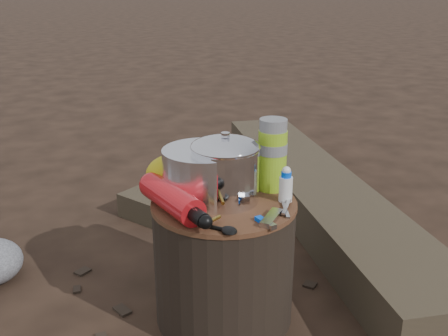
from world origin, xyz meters
name	(u,v)px	position (x,y,z in m)	size (l,w,h in m)	color
ground	(224,314)	(0.00, 0.00, 0.00)	(60.00, 60.00, 0.00)	black
stump	(224,260)	(0.00, 0.00, 0.19)	(0.41, 0.41, 0.38)	black
log_main	(318,195)	(0.66, 0.54, 0.08)	(0.33, 1.98, 0.17)	#393022
log_small	(226,171)	(0.43, 1.05, 0.05)	(0.23, 1.25, 0.10)	#393022
foil_windscreen	(205,174)	(-0.04, 0.05, 0.45)	(0.24, 0.24, 0.15)	silver
camping_pot	(225,169)	(0.01, 0.01, 0.47)	(0.19, 0.19, 0.19)	silver
fuel_bottle	(172,199)	(-0.16, -0.01, 0.42)	(0.08, 0.31, 0.08)	red
thermos	(272,155)	(0.17, 0.04, 0.48)	(0.09, 0.09, 0.21)	#89B81E
travel_mug	(245,163)	(0.12, 0.13, 0.44)	(0.08, 0.08, 0.12)	black
stuff_sack	(173,173)	(-0.11, 0.14, 0.43)	(0.16, 0.13, 0.11)	gold
food_pouch	(202,160)	(-0.01, 0.17, 0.45)	(0.11, 0.02, 0.14)	navy
lighter	(264,221)	(0.04, -0.17, 0.38)	(0.02, 0.07, 0.01)	blue
multitool	(271,218)	(0.07, -0.16, 0.39)	(0.03, 0.10, 0.01)	#ABABAF
pot_grabber	(285,207)	(0.14, -0.11, 0.38)	(0.03, 0.13, 0.01)	#ABABAF
spork	(204,225)	(-0.11, -0.13, 0.38)	(0.03, 0.16, 0.01)	black
squeeze_bottle	(286,186)	(0.16, -0.06, 0.42)	(0.04, 0.04, 0.09)	silver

